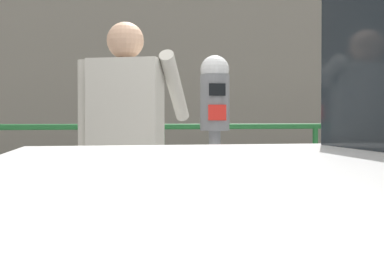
# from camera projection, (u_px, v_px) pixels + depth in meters

# --- Properties ---
(parking_meter) EXTENTS (0.17, 0.18, 1.48)m
(parking_meter) POSITION_uv_depth(u_px,v_px,m) (215.00, 124.00, 2.91)
(parking_meter) COLOR slate
(parking_meter) RESTS_ON sidewalk_curb
(pedestrian_at_meter) EXTENTS (0.75, 0.54, 1.70)m
(pedestrian_at_meter) POSITION_uv_depth(u_px,v_px,m) (126.00, 140.00, 3.06)
(pedestrian_at_meter) COLOR #1E233F
(pedestrian_at_meter) RESTS_ON sidewalk_curb
(background_railing) EXTENTS (24.06, 0.06, 1.05)m
(background_railing) POSITION_uv_depth(u_px,v_px,m) (162.00, 153.00, 5.21)
(background_railing) COLOR #1E602D
(background_railing) RESTS_ON sidewalk_curb
(backdrop_wall) EXTENTS (32.00, 0.50, 3.83)m
(backdrop_wall) POSITION_uv_depth(u_px,v_px,m) (137.00, 79.00, 8.76)
(backdrop_wall) COLOR gray
(backdrop_wall) RESTS_ON ground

